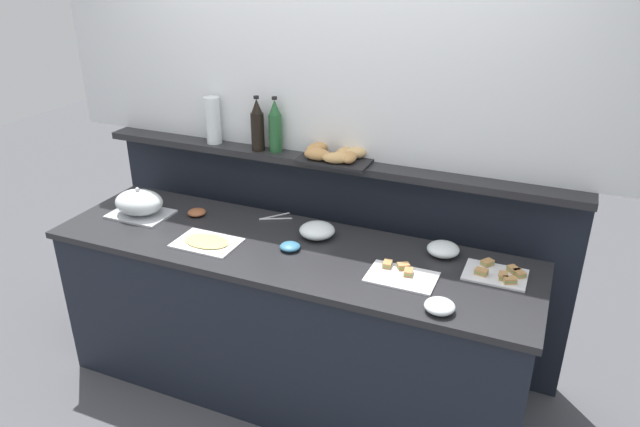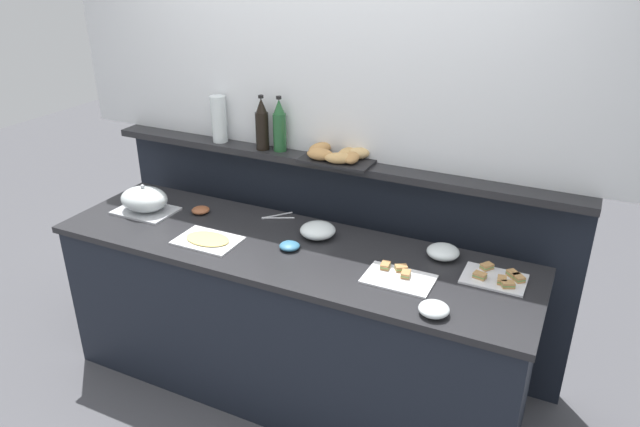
# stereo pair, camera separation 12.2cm
# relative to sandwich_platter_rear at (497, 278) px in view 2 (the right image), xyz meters

# --- Properties ---
(ground_plane) EXTENTS (12.00, 12.00, 0.00)m
(ground_plane) POSITION_rel_sandwich_platter_rear_xyz_m (-1.03, 0.47, -0.92)
(ground_plane) COLOR #4C4C51
(buffet_counter) EXTENTS (2.55, 0.73, 0.91)m
(buffet_counter) POSITION_rel_sandwich_platter_rear_xyz_m (-1.03, -0.13, -0.47)
(buffet_counter) COLOR black
(buffet_counter) RESTS_ON ground_plane
(back_ledge_unit) EXTENTS (2.82, 0.22, 1.24)m
(back_ledge_unit) POSITION_rel_sandwich_platter_rear_xyz_m (-1.03, 0.41, -0.27)
(back_ledge_unit) COLOR black
(back_ledge_unit) RESTS_ON ground_plane
(upper_wall_panel) EXTENTS (3.42, 0.08, 1.36)m
(upper_wall_panel) POSITION_rel_sandwich_platter_rear_xyz_m (-1.03, 0.44, 1.00)
(upper_wall_panel) COLOR silver
(upper_wall_panel) RESTS_ON back_ledge_unit
(sandwich_platter_rear) EXTENTS (0.29, 0.21, 0.04)m
(sandwich_platter_rear) POSITION_rel_sandwich_platter_rear_xyz_m (0.00, 0.00, 0.00)
(sandwich_platter_rear) COLOR silver
(sandwich_platter_rear) RESTS_ON buffet_counter
(sandwich_platter_front) EXTENTS (0.32, 0.21, 0.04)m
(sandwich_platter_front) POSITION_rel_sandwich_platter_rear_xyz_m (-0.41, -0.18, -0.00)
(sandwich_platter_front) COLOR white
(sandwich_platter_front) RESTS_ON buffet_counter
(cold_cuts_platter) EXTENTS (0.33, 0.23, 0.02)m
(cold_cuts_platter) POSITION_rel_sandwich_platter_rear_xyz_m (-1.43, -0.26, -0.00)
(cold_cuts_platter) COLOR white
(cold_cuts_platter) RESTS_ON buffet_counter
(serving_cloche) EXTENTS (0.34, 0.24, 0.17)m
(serving_cloche) POSITION_rel_sandwich_platter_rear_xyz_m (-1.97, -0.11, 0.06)
(serving_cloche) COLOR #B7BABF
(serving_cloche) RESTS_ON buffet_counter
(glass_bowl_large) EXTENTS (0.16, 0.16, 0.06)m
(glass_bowl_large) POSITION_rel_sandwich_platter_rear_xyz_m (-0.28, 0.10, 0.02)
(glass_bowl_large) COLOR silver
(glass_bowl_large) RESTS_ON buffet_counter
(glass_bowl_medium) EXTENTS (0.13, 0.13, 0.05)m
(glass_bowl_medium) POSITION_rel_sandwich_platter_rear_xyz_m (-0.19, -0.40, 0.01)
(glass_bowl_medium) COLOR silver
(glass_bowl_medium) RESTS_ON buffet_counter
(glass_bowl_small) EXTENTS (0.19, 0.19, 0.08)m
(glass_bowl_small) POSITION_rel_sandwich_platter_rear_xyz_m (-0.94, 0.04, 0.02)
(glass_bowl_small) COLOR silver
(glass_bowl_small) RESTS_ON buffet_counter
(condiment_bowl_teal) EXTENTS (0.10, 0.10, 0.04)m
(condiment_bowl_teal) POSITION_rel_sandwich_platter_rear_xyz_m (-1.01, -0.15, 0.01)
(condiment_bowl_teal) COLOR teal
(condiment_bowl_teal) RESTS_ON buffet_counter
(condiment_bowl_cream) EXTENTS (0.10, 0.10, 0.04)m
(condiment_bowl_cream) POSITION_rel_sandwich_platter_rear_xyz_m (-1.68, 0.01, 0.01)
(condiment_bowl_cream) COLOR brown
(condiment_bowl_cream) RESTS_ON buffet_counter
(serving_tongs) EXTENTS (0.17, 0.15, 0.01)m
(serving_tongs) POSITION_rel_sandwich_platter_rear_xyz_m (-1.25, 0.15, -0.01)
(serving_tongs) COLOR #B7BABF
(serving_tongs) RESTS_ON buffet_counter
(wine_bottle_dark) EXTENTS (0.08, 0.08, 0.32)m
(wine_bottle_dark) POSITION_rel_sandwich_platter_rear_xyz_m (-1.43, 0.32, 0.46)
(wine_bottle_dark) COLOR black
(wine_bottle_dark) RESTS_ON back_ledge_unit
(wine_bottle_green) EXTENTS (0.08, 0.08, 0.32)m
(wine_bottle_green) POSITION_rel_sandwich_platter_rear_xyz_m (-1.33, 0.35, 0.46)
(wine_bottle_green) COLOR #23562D
(wine_bottle_green) RESTS_ON back_ledge_unit
(bread_basket) EXTENTS (0.40, 0.27, 0.08)m
(bread_basket) POSITION_rel_sandwich_platter_rear_xyz_m (-0.96, 0.32, 0.35)
(bread_basket) COLOR black
(bread_basket) RESTS_ON back_ledge_unit
(water_carafe) EXTENTS (0.09, 0.09, 0.28)m
(water_carafe) POSITION_rel_sandwich_platter_rear_xyz_m (-1.74, 0.34, 0.45)
(water_carafe) COLOR silver
(water_carafe) RESTS_ON back_ledge_unit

